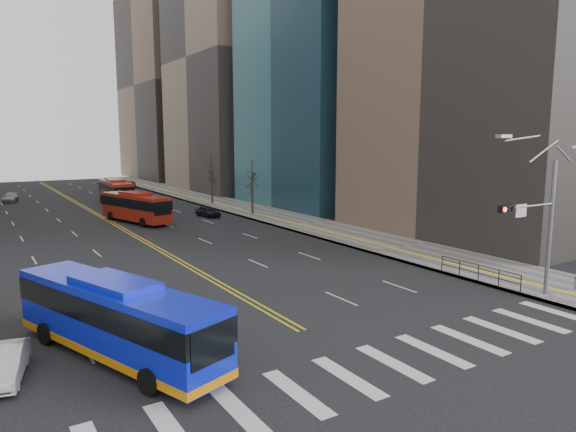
# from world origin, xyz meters

# --- Properties ---
(ground) EXTENTS (220.00, 220.00, 0.00)m
(ground) POSITION_xyz_m (0.00, 0.00, 0.00)
(ground) COLOR black
(sidewalk_right) EXTENTS (7.00, 130.00, 0.15)m
(sidewalk_right) POSITION_xyz_m (17.50, 45.00, 0.07)
(sidewalk_right) COLOR slate
(sidewalk_right) RESTS_ON ground
(crosswalk) EXTENTS (26.70, 4.00, 0.01)m
(crosswalk) POSITION_xyz_m (0.00, 0.00, 0.01)
(crosswalk) COLOR silver
(crosswalk) RESTS_ON ground
(centerline) EXTENTS (0.55, 100.00, 0.01)m
(centerline) POSITION_xyz_m (0.00, 55.00, 0.01)
(centerline) COLOR gold
(centerline) RESTS_ON ground
(office_towers) EXTENTS (83.00, 134.00, 58.00)m
(office_towers) POSITION_xyz_m (0.12, 68.51, 23.92)
(office_towers) COLOR gray
(office_towers) RESTS_ON ground
(signal_mast) EXTENTS (5.37, 0.37, 9.39)m
(signal_mast) POSITION_xyz_m (13.77, 2.00, 4.86)
(signal_mast) COLOR slate
(signal_mast) RESTS_ON ground
(pedestrian_railing) EXTENTS (0.06, 6.06, 1.02)m
(pedestrian_railing) POSITION_xyz_m (14.30, 6.00, 0.82)
(pedestrian_railing) COLOR black
(pedestrian_railing) RESTS_ON sidewalk_right
(street_trees) EXTENTS (35.20, 47.20, 7.60)m
(street_trees) POSITION_xyz_m (-7.18, 34.55, 4.87)
(street_trees) COLOR #31281E
(street_trees) RESTS_ON ground
(blue_bus) EXTENTS (6.32, 11.83, 3.41)m
(blue_bus) POSITION_xyz_m (-8.28, 6.66, 1.79)
(blue_bus) COLOR #0E1FD7
(blue_bus) RESTS_ON ground
(red_bus_near) EXTENTS (5.12, 10.88, 3.38)m
(red_bus_near) POSITION_xyz_m (2.37, 41.80, 1.88)
(red_bus_near) COLOR #A42211
(red_bus_near) RESTS_ON ground
(red_bus_far) EXTENTS (3.19, 11.45, 3.60)m
(red_bus_far) POSITION_xyz_m (4.36, 58.74, 2.00)
(red_bus_far) COLOR #A42211
(red_bus_far) RESTS_ON ground
(car_white) EXTENTS (2.19, 4.10, 1.28)m
(car_white) POSITION_xyz_m (-12.50, 6.83, 0.64)
(car_white) COLOR silver
(car_white) RESTS_ON ground
(car_dark_mid) EXTENTS (2.12, 4.00, 1.30)m
(car_dark_mid) POSITION_xyz_m (10.74, 41.34, 0.65)
(car_dark_mid) COLOR black
(car_dark_mid) RESTS_ON ground
(car_silver) EXTENTS (2.72, 4.64, 1.26)m
(car_silver) POSITION_xyz_m (-8.04, 70.11, 0.63)
(car_silver) COLOR gray
(car_silver) RESTS_ON ground
(car_dark_far) EXTENTS (3.76, 4.98, 1.26)m
(car_dark_far) POSITION_xyz_m (12.50, 83.01, 0.63)
(car_dark_far) COLOR black
(car_dark_far) RESTS_ON ground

